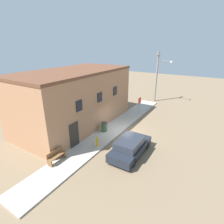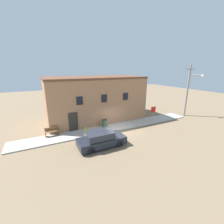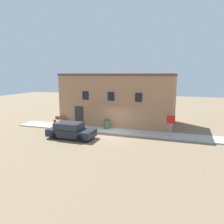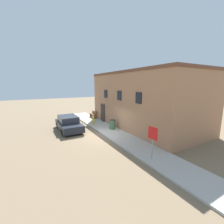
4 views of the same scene
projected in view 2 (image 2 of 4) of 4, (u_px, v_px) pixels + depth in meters
ground_plane at (118, 131)px, 16.90m from camera, size 80.00×80.00×0.00m
sidewalk at (114, 127)px, 17.83m from camera, size 21.74×2.22×0.12m
brick_building at (95, 98)px, 20.32m from camera, size 12.63×6.25×5.80m
fire_hydrant at (86, 131)px, 15.71m from camera, size 0.44×0.21×0.85m
stop_sign at (153, 111)px, 19.42m from camera, size 0.75×0.06×1.97m
bench at (52, 132)px, 15.45m from camera, size 1.40×0.44×0.86m
trash_bin at (105, 123)px, 17.67m from camera, size 0.61×0.61×0.94m
utility_pole at (188, 89)px, 21.33m from camera, size 1.80×2.19×7.32m
parked_car at (101, 139)px, 13.46m from camera, size 4.27×1.88×1.42m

